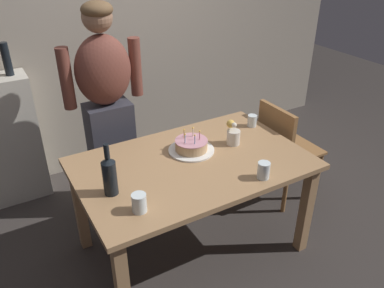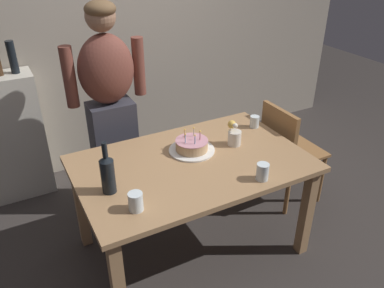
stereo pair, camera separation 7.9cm
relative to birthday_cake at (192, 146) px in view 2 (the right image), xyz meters
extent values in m
plane|color=#332D2B|center=(-0.06, -0.12, -0.78)|extent=(10.00, 10.00, 0.00)
cube|color=#9E9384|center=(-0.06, 1.43, 0.52)|extent=(5.20, 0.10, 2.60)
cube|color=#A37A51|center=(-0.06, -0.12, -0.06)|extent=(1.50, 0.96, 0.03)
cube|color=#A37A51|center=(-0.74, -0.53, -0.43)|extent=(0.07, 0.07, 0.70)
cube|color=#A37A51|center=(0.62, -0.53, -0.43)|extent=(0.07, 0.07, 0.70)
cube|color=#A37A51|center=(-0.74, 0.29, -0.43)|extent=(0.07, 0.07, 0.70)
cube|color=#A37A51|center=(0.62, 0.29, -0.43)|extent=(0.07, 0.07, 0.70)
cylinder|color=white|center=(0.00, 0.00, -0.03)|extent=(0.31, 0.31, 0.01)
cylinder|color=tan|center=(0.00, 0.00, 0.01)|extent=(0.22, 0.22, 0.07)
cylinder|color=#D18E9E|center=(0.00, 0.00, 0.04)|extent=(0.22, 0.22, 0.01)
cylinder|color=#93B7DB|center=(-0.01, -0.06, 0.07)|extent=(0.01, 0.01, 0.06)
sphere|color=#F9C64C|center=(-0.01, -0.06, 0.11)|extent=(0.01, 0.01, 0.01)
cylinder|color=pink|center=(0.05, -0.02, 0.07)|extent=(0.01, 0.01, 0.06)
sphere|color=#F9C64C|center=(0.05, -0.02, 0.11)|extent=(0.01, 0.01, 0.01)
cylinder|color=beige|center=(0.04, 0.04, 0.07)|extent=(0.01, 0.01, 0.06)
sphere|color=#F9C64C|center=(0.04, 0.04, 0.11)|extent=(0.01, 0.01, 0.01)
cylinder|color=#EAB266|center=(-0.03, 0.05, 0.07)|extent=(0.01, 0.01, 0.06)
sphere|color=#F9C64C|center=(-0.03, 0.05, 0.11)|extent=(0.01, 0.01, 0.01)
cylinder|color=#93B7DB|center=(-0.05, -0.01, 0.07)|extent=(0.01, 0.01, 0.06)
sphere|color=#F9C64C|center=(-0.05, -0.01, 0.11)|extent=(0.01, 0.01, 0.01)
cylinder|color=silver|center=(0.22, -0.50, 0.02)|extent=(0.08, 0.08, 0.11)
cylinder|color=silver|center=(-0.56, -0.42, 0.02)|extent=(0.08, 0.08, 0.11)
cylinder|color=silver|center=(0.59, 0.10, 0.01)|extent=(0.07, 0.07, 0.09)
cylinder|color=black|center=(-0.64, -0.19, 0.07)|extent=(0.08, 0.08, 0.21)
cone|color=black|center=(-0.64, -0.19, 0.18)|extent=(0.08, 0.08, 0.03)
cylinder|color=black|center=(-0.64, -0.19, 0.24)|extent=(0.03, 0.03, 0.09)
cylinder|color=silver|center=(0.30, -0.06, 0.01)|extent=(0.09, 0.09, 0.10)
sphere|color=gold|center=(0.30, -0.03, 0.11)|extent=(0.06, 0.06, 0.06)
sphere|color=silver|center=(0.30, -0.07, 0.12)|extent=(0.04, 0.04, 0.04)
cube|color=#33333D|center=(-0.35, 0.65, -0.32)|extent=(0.34, 0.23, 0.92)
ellipsoid|color=brown|center=(-0.35, 0.65, 0.40)|extent=(0.41, 0.27, 0.52)
sphere|color=#936B51|center=(-0.35, 0.65, 0.77)|extent=(0.21, 0.21, 0.21)
ellipsoid|color=brown|center=(-0.35, 0.64, 0.83)|extent=(0.21, 0.21, 0.12)
cylinder|color=brown|center=(-0.09, 0.68, 0.38)|extent=(0.09, 0.09, 0.44)
cylinder|color=brown|center=(-0.61, 0.68, 0.38)|extent=(0.09, 0.09, 0.44)
cube|color=olive|center=(0.97, 0.03, -0.32)|extent=(0.42, 0.42, 0.02)
cube|color=olive|center=(0.78, 0.03, -0.11)|extent=(0.04, 0.40, 0.40)
cylinder|color=olive|center=(1.15, -0.15, -0.55)|extent=(0.04, 0.04, 0.45)
cylinder|color=olive|center=(1.15, 0.21, -0.55)|extent=(0.04, 0.04, 0.45)
cylinder|color=olive|center=(0.79, -0.15, -0.55)|extent=(0.04, 0.04, 0.45)
cylinder|color=olive|center=(0.79, 0.21, -0.55)|extent=(0.04, 0.04, 0.45)
cube|color=beige|center=(-1.15, 1.21, -0.24)|extent=(0.69, 0.30, 1.08)
cylinder|color=black|center=(-0.92, 1.21, 0.43)|extent=(0.06, 0.06, 0.25)
camera|label=1|loc=(-1.15, -1.99, 1.31)|focal=36.47mm
camera|label=2|loc=(-1.08, -2.03, 1.31)|focal=36.47mm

